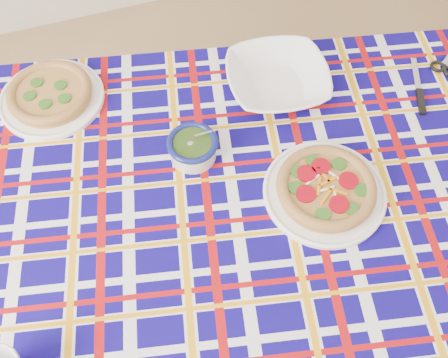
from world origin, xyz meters
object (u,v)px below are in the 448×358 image
object	(u,v)px
main_focaccia_plate	(326,188)
pesto_bowl	(193,147)
dining_table	(256,204)
serving_bowl	(277,80)

from	to	relation	value
main_focaccia_plate	pesto_bowl	xyz separation A→B (m)	(-0.26, 0.21, 0.01)
dining_table	serving_bowl	size ratio (longest dim) A/B	6.24
pesto_bowl	dining_table	bearing A→B (deg)	-50.44
main_focaccia_plate	pesto_bowl	world-z (taller)	pesto_bowl
pesto_bowl	main_focaccia_plate	bearing A→B (deg)	-38.34
dining_table	main_focaccia_plate	size ratio (longest dim) A/B	5.65
dining_table	main_focaccia_plate	xyz separation A→B (m)	(0.14, -0.06, 0.10)
main_focaccia_plate	pesto_bowl	size ratio (longest dim) A/B	2.40
serving_bowl	main_focaccia_plate	bearing A→B (deg)	-92.87
pesto_bowl	serving_bowl	world-z (taller)	pesto_bowl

